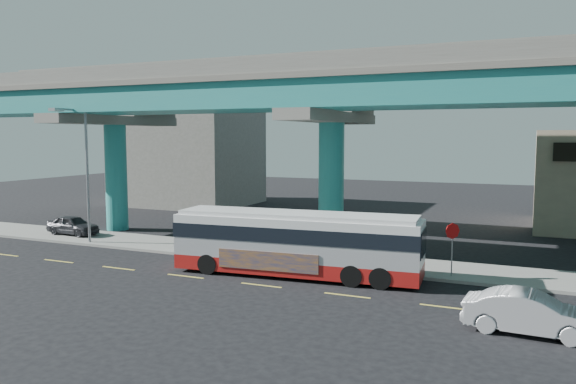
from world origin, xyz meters
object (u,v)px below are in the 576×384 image
at_px(sedan, 530,313).
at_px(parked_car, 73,225).
at_px(street_lamp, 80,156).
at_px(transit_bus, 296,241).
at_px(stop_sign, 452,238).

height_order(sedan, parked_car, sedan).
bearing_deg(parked_car, sedan, -102.93).
bearing_deg(street_lamp, transit_bus, -5.77).
height_order(transit_bus, street_lamp, street_lamp).
relative_size(transit_bus, stop_sign, 4.80).
distance_m(sedan, parked_car, 28.82).
bearing_deg(stop_sign, transit_bus, 179.18).
bearing_deg(transit_bus, stop_sign, 13.36).
xyz_separation_m(sedan, stop_sign, (-3.40, 6.37, 1.23)).
bearing_deg(street_lamp, sedan, -12.71).
distance_m(street_lamp, stop_sign, 21.78).
xyz_separation_m(transit_bus, sedan, (10.25, -4.13, -0.95)).
distance_m(transit_bus, street_lamp, 15.20).
bearing_deg(sedan, transit_bus, 71.40).
height_order(sedan, stop_sign, stop_sign).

